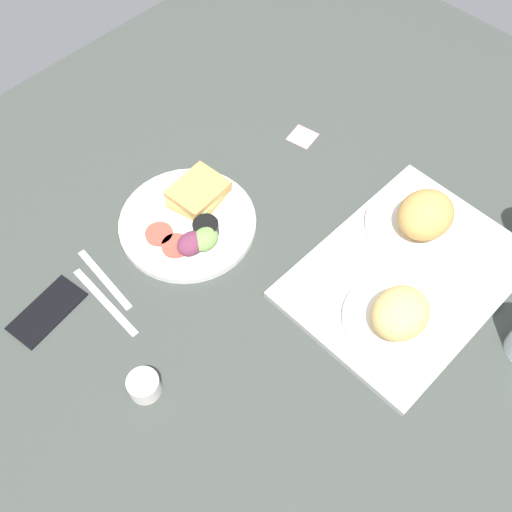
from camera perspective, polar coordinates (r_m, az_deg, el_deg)
name	(u,v)px	position (r cm, az deg, el deg)	size (l,w,h in cm)	color
ground_plane	(252,256)	(122.25, -0.35, -0.01)	(190.00, 150.00, 3.00)	#383D38
serving_tray	(406,275)	(120.70, 13.93, -1.78)	(45.00, 33.00, 1.60)	#B2B2AD
bread_plate_near	(423,219)	(123.55, 15.36, 3.36)	(21.13, 21.13, 9.53)	white
bread_plate_far	(399,317)	(111.07, 13.27, -5.55)	(20.15, 20.15, 9.03)	white
plate_with_salad	(191,220)	(124.11, -6.11, 3.40)	(27.92, 27.92, 5.40)	white
espresso_cup	(144,386)	(107.78, -10.46, -11.88)	(5.60, 5.60, 4.00)	silver
fork	(104,279)	(120.99, -14.04, -2.11)	(17.00, 1.40, 0.50)	#B7B7BC
knife	(105,301)	(118.43, -13.99, -4.16)	(19.00, 1.40, 0.50)	#B7B7BC
cell_phone	(47,311)	(120.36, -19.04, -4.88)	(14.40, 7.20, 0.80)	black
sticky_note	(303,137)	(141.05, 4.39, 11.11)	(5.60, 5.60, 0.12)	pink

